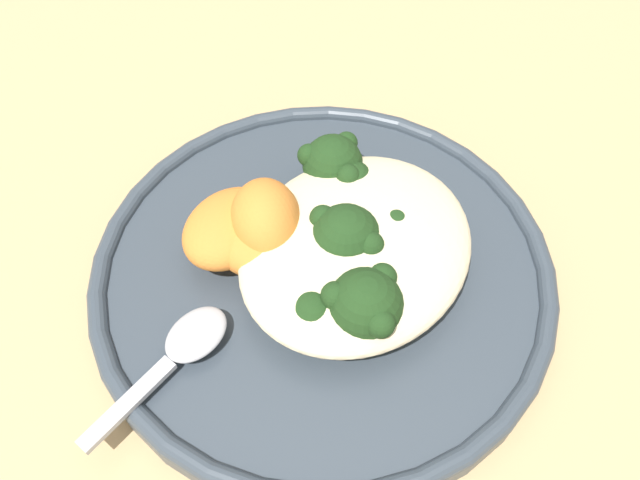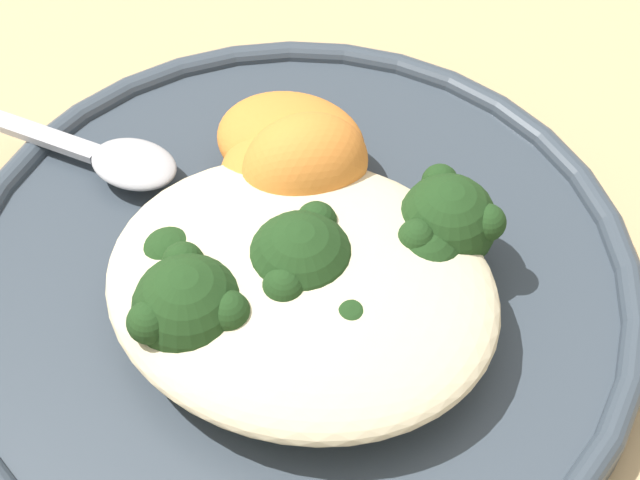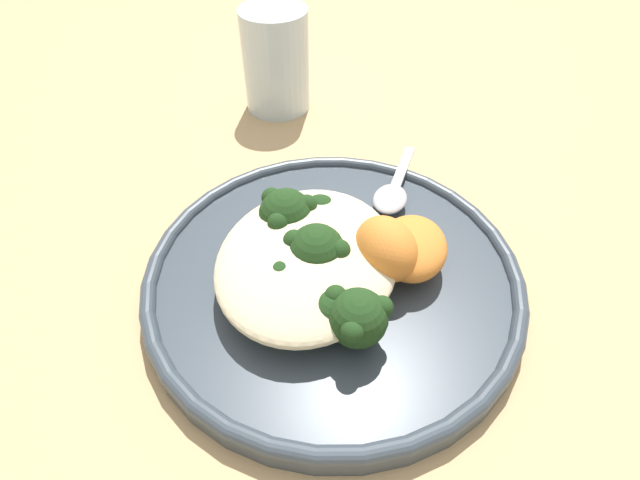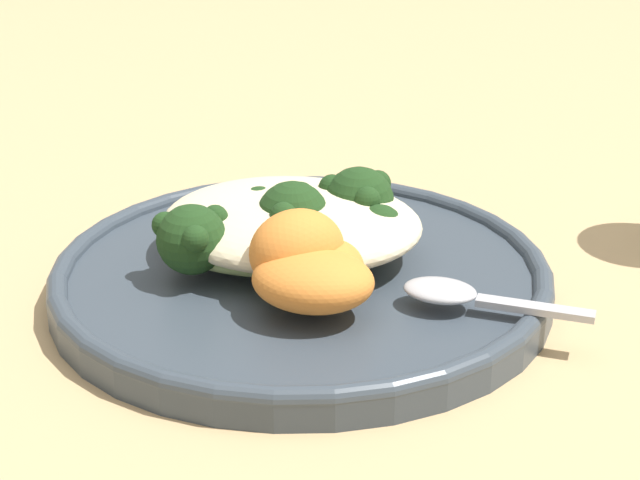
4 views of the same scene
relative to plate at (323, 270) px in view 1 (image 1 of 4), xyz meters
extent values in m
plane|color=tan|center=(-0.02, -0.01, -0.01)|extent=(4.00, 4.00, 0.00)
cylinder|color=#38424C|center=(0.00, 0.00, 0.00)|extent=(0.29, 0.29, 0.02)
torus|color=#38424C|center=(0.00, 0.00, 0.00)|extent=(0.29, 0.29, 0.01)
ellipsoid|color=beige|center=(-0.01, 0.02, 0.03)|extent=(0.15, 0.13, 0.03)
ellipsoid|color=#ADC675|center=(0.03, 0.00, 0.02)|extent=(0.04, 0.06, 0.01)
sphere|color=#1E3D19|center=(0.04, 0.02, 0.03)|extent=(0.03, 0.03, 0.03)
sphere|color=#1E3D19|center=(0.04, 0.03, 0.03)|extent=(0.01, 0.01, 0.01)
sphere|color=#1E3D19|center=(0.04, 0.01, 0.03)|extent=(0.01, 0.01, 0.01)
ellipsoid|color=#ADC675|center=(0.02, 0.01, 0.02)|extent=(0.02, 0.08, 0.01)
sphere|color=#1E3D19|center=(0.02, 0.05, 0.03)|extent=(0.04, 0.04, 0.04)
sphere|color=#1E3D19|center=(0.03, 0.06, 0.04)|extent=(0.02, 0.02, 0.02)
sphere|color=#1E3D19|center=(0.01, 0.05, 0.04)|extent=(0.02, 0.02, 0.02)
sphere|color=#1E3D19|center=(0.03, 0.03, 0.04)|extent=(0.02, 0.02, 0.02)
ellipsoid|color=#ADC675|center=(0.01, 0.00, 0.02)|extent=(0.03, 0.07, 0.02)
sphere|color=#1E3D19|center=(0.00, 0.03, 0.03)|extent=(0.03, 0.03, 0.03)
sphere|color=#1E3D19|center=(0.00, 0.05, 0.03)|extent=(0.01, 0.01, 0.01)
sphere|color=#1E3D19|center=(-0.01, 0.03, 0.03)|extent=(0.01, 0.01, 0.01)
sphere|color=#1E3D19|center=(0.00, 0.02, 0.03)|extent=(0.01, 0.01, 0.01)
ellipsoid|color=#ADC675|center=(0.01, -0.02, 0.02)|extent=(0.05, 0.06, 0.02)
sphere|color=#1E3D19|center=(-0.01, 0.01, 0.03)|extent=(0.04, 0.04, 0.04)
sphere|color=#1E3D19|center=(-0.01, 0.03, 0.04)|extent=(0.02, 0.02, 0.02)
sphere|color=#1E3D19|center=(-0.01, -0.01, 0.04)|extent=(0.02, 0.02, 0.02)
ellipsoid|color=#ADC675|center=(0.00, -0.01, 0.02)|extent=(0.08, 0.09, 0.02)
sphere|color=#1E3D19|center=(-0.03, 0.03, 0.03)|extent=(0.03, 0.03, 0.03)
sphere|color=#1E3D19|center=(-0.03, 0.04, 0.03)|extent=(0.01, 0.01, 0.01)
sphere|color=#1E3D19|center=(-0.05, 0.03, 0.03)|extent=(0.01, 0.01, 0.01)
sphere|color=#1E3D19|center=(-0.03, 0.02, 0.03)|extent=(0.01, 0.01, 0.01)
ellipsoid|color=#ADC675|center=(-0.02, -0.01, 0.02)|extent=(0.09, 0.06, 0.02)
sphere|color=#1E3D19|center=(-0.05, 0.01, 0.02)|extent=(0.03, 0.03, 0.03)
sphere|color=#1E3D19|center=(-0.05, 0.02, 0.03)|extent=(0.01, 0.01, 0.01)
sphere|color=#1E3D19|center=(-0.05, 0.00, 0.03)|extent=(0.01, 0.01, 0.01)
ellipsoid|color=#ADC675|center=(0.00, -0.02, 0.02)|extent=(0.10, 0.04, 0.01)
sphere|color=#1E3D19|center=(-0.05, -0.01, 0.03)|extent=(0.03, 0.03, 0.03)
sphere|color=#1E3D19|center=(-0.05, 0.00, 0.03)|extent=(0.01, 0.01, 0.01)
sphere|color=#1E3D19|center=(-0.05, -0.02, 0.03)|extent=(0.01, 0.01, 0.01)
ellipsoid|color=#ADC675|center=(-0.01, -0.03, 0.02)|extent=(0.08, 0.02, 0.01)
sphere|color=#1E3D19|center=(-0.05, -0.03, 0.03)|extent=(0.04, 0.04, 0.04)
sphere|color=#1E3D19|center=(-0.05, -0.02, 0.04)|extent=(0.02, 0.02, 0.02)
sphere|color=#1E3D19|center=(-0.07, -0.03, 0.04)|extent=(0.02, 0.02, 0.02)
sphere|color=#1E3D19|center=(-0.05, -0.04, 0.04)|extent=(0.02, 0.02, 0.02)
ellipsoid|color=orange|center=(0.01, -0.04, 0.03)|extent=(0.07, 0.07, 0.05)
ellipsoid|color=orange|center=(0.02, -0.05, 0.03)|extent=(0.07, 0.05, 0.03)
ellipsoid|color=orange|center=(0.02, -0.04, 0.02)|extent=(0.05, 0.05, 0.03)
cube|color=#B7B7BC|center=(0.14, -0.03, 0.01)|extent=(0.06, 0.01, 0.00)
ellipsoid|color=#B7B7BC|center=(0.09, -0.03, 0.02)|extent=(0.04, 0.03, 0.01)
camera|label=1|loc=(0.18, 0.13, 0.33)|focal=35.00mm
camera|label=2|loc=(-0.10, 0.24, 0.36)|focal=60.00mm
camera|label=3|loc=(-0.24, -0.06, 0.30)|focal=28.00mm
camera|label=4|loc=(0.16, -0.54, 0.27)|focal=60.00mm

